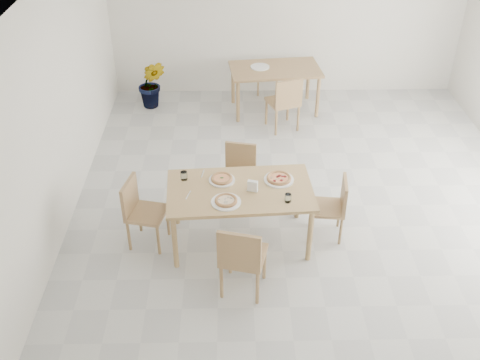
{
  "coord_description": "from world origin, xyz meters",
  "views": [
    {
      "loc": [
        -0.97,
        -5.82,
        4.4
      ],
      "look_at": [
        -0.87,
        -0.66,
        0.88
      ],
      "focal_mm": 42.0,
      "sensor_mm": 36.0,
      "label": 1
    }
  ],
  "objects_px": {
    "chair_west": "(140,208)",
    "plate_mushroom": "(226,202)",
    "second_table": "(275,73)",
    "tumbler_b": "(288,198)",
    "pizza_margherita": "(222,178)",
    "chair_back_s": "(285,100)",
    "main_table": "(240,194)",
    "plate_empty": "(260,67)",
    "pizza_pepperoni": "(279,178)",
    "chair_east": "(334,204)",
    "chair_south": "(242,256)",
    "potted_plant": "(152,84)",
    "tumbler_a": "(184,176)",
    "pizza_mushroom": "(226,200)",
    "plate_pepperoni": "(279,180)",
    "chair_back_n": "(270,67)",
    "plate_margherita": "(222,180)",
    "chair_north": "(239,170)",
    "napkin_holder": "(253,186)"
  },
  "relations": [
    {
      "from": "main_table",
      "to": "pizza_margherita",
      "type": "height_order",
      "value": "pizza_margherita"
    },
    {
      "from": "main_table",
      "to": "chair_west",
      "type": "distance_m",
      "value": 1.17
    },
    {
      "from": "chair_west",
      "to": "plate_empty",
      "type": "height_order",
      "value": "chair_west"
    },
    {
      "from": "plate_margherita",
      "to": "tumbler_b",
      "type": "relative_size",
      "value": 3.18
    },
    {
      "from": "chair_south",
      "to": "tumbler_b",
      "type": "distance_m",
      "value": 0.86
    },
    {
      "from": "chair_north",
      "to": "pizza_mushroom",
      "type": "bearing_deg",
      "value": -86.4
    },
    {
      "from": "main_table",
      "to": "plate_empty",
      "type": "relative_size",
      "value": 5.46
    },
    {
      "from": "chair_west",
      "to": "plate_mushroom",
      "type": "distance_m",
      "value": 1.07
    },
    {
      "from": "plate_margherita",
      "to": "chair_back_s",
      "type": "bearing_deg",
      "value": 69.21
    },
    {
      "from": "main_table",
      "to": "chair_west",
      "type": "xyz_separation_m",
      "value": [
        -1.15,
        0.01,
        -0.19
      ]
    },
    {
      "from": "napkin_holder",
      "to": "potted_plant",
      "type": "bearing_deg",
      "value": 130.53
    },
    {
      "from": "chair_back_s",
      "to": "plate_empty",
      "type": "xyz_separation_m",
      "value": [
        -0.36,
        0.75,
        0.24
      ]
    },
    {
      "from": "plate_pepperoni",
      "to": "pizza_pepperoni",
      "type": "bearing_deg",
      "value": -135.0
    },
    {
      "from": "main_table",
      "to": "tumbler_b",
      "type": "distance_m",
      "value": 0.58
    },
    {
      "from": "tumbler_a",
      "to": "pizza_mushroom",
      "type": "bearing_deg",
      "value": -43.36
    },
    {
      "from": "napkin_holder",
      "to": "chair_back_s",
      "type": "distance_m",
      "value": 2.83
    },
    {
      "from": "plate_margherita",
      "to": "chair_back_s",
      "type": "relative_size",
      "value": 0.33
    },
    {
      "from": "chair_back_n",
      "to": "pizza_mushroom",
      "type": "bearing_deg",
      "value": -86.35
    },
    {
      "from": "plate_pepperoni",
      "to": "plate_empty",
      "type": "relative_size",
      "value": 1.11
    },
    {
      "from": "pizza_margherita",
      "to": "chair_back_s",
      "type": "xyz_separation_m",
      "value": [
        0.96,
        2.53,
        -0.26
      ]
    },
    {
      "from": "main_table",
      "to": "pizza_pepperoni",
      "type": "bearing_deg",
      "value": 17.17
    },
    {
      "from": "chair_west",
      "to": "napkin_holder",
      "type": "distance_m",
      "value": 1.34
    },
    {
      "from": "tumbler_b",
      "to": "second_table",
      "type": "xyz_separation_m",
      "value": [
        0.12,
        3.65,
        -0.13
      ]
    },
    {
      "from": "chair_east",
      "to": "tumbler_b",
      "type": "bearing_deg",
      "value": -54.34
    },
    {
      "from": "chair_back_s",
      "to": "plate_mushroom",
      "type": "bearing_deg",
      "value": 52.67
    },
    {
      "from": "pizza_mushroom",
      "to": "chair_back_n",
      "type": "bearing_deg",
      "value": 80.06
    },
    {
      "from": "plate_mushroom",
      "to": "pizza_mushroom",
      "type": "relative_size",
      "value": 1.22
    },
    {
      "from": "plate_pepperoni",
      "to": "second_table",
      "type": "distance_m",
      "value": 3.25
    },
    {
      "from": "second_table",
      "to": "tumbler_b",
      "type": "bearing_deg",
      "value": -98.07
    },
    {
      "from": "main_table",
      "to": "pizza_mushroom",
      "type": "xyz_separation_m",
      "value": [
        -0.16,
        -0.25,
        0.11
      ]
    },
    {
      "from": "chair_east",
      "to": "second_table",
      "type": "height_order",
      "value": "chair_east"
    },
    {
      "from": "potted_plant",
      "to": "second_table",
      "type": "bearing_deg",
      "value": -4.15
    },
    {
      "from": "tumbler_b",
      "to": "plate_empty",
      "type": "relative_size",
      "value": 0.3
    },
    {
      "from": "chair_south",
      "to": "plate_empty",
      "type": "xyz_separation_m",
      "value": [
        0.39,
        4.32,
        0.23
      ]
    },
    {
      "from": "pizza_mushroom",
      "to": "chair_back_s",
      "type": "xyz_separation_m",
      "value": [
        0.91,
        2.95,
        -0.26
      ]
    },
    {
      "from": "chair_west",
      "to": "plate_empty",
      "type": "distance_m",
      "value": 3.78
    },
    {
      "from": "plate_mushroom",
      "to": "potted_plant",
      "type": "height_order",
      "value": "potted_plant"
    },
    {
      "from": "plate_margherita",
      "to": "plate_empty",
      "type": "relative_size",
      "value": 0.97
    },
    {
      "from": "plate_mushroom",
      "to": "pizza_mushroom",
      "type": "height_order",
      "value": "pizza_mushroom"
    },
    {
      "from": "plate_mushroom",
      "to": "second_table",
      "type": "xyz_separation_m",
      "value": [
        0.8,
        3.67,
        -0.09
      ]
    },
    {
      "from": "chair_west",
      "to": "pizza_margherita",
      "type": "xyz_separation_m",
      "value": [
        0.95,
        0.17,
        0.29
      ]
    },
    {
      "from": "plate_mushroom",
      "to": "pizza_pepperoni",
      "type": "height_order",
      "value": "pizza_pepperoni"
    },
    {
      "from": "plate_mushroom",
      "to": "plate_pepperoni",
      "type": "distance_m",
      "value": 0.74
    },
    {
      "from": "chair_west",
      "to": "tumbler_a",
      "type": "bearing_deg",
      "value": -56.01
    },
    {
      "from": "main_table",
      "to": "chair_north",
      "type": "relative_size",
      "value": 2.1
    },
    {
      "from": "chair_south",
      "to": "potted_plant",
      "type": "bearing_deg",
      "value": -58.16
    },
    {
      "from": "pizza_pepperoni",
      "to": "chair_back_s",
      "type": "relative_size",
      "value": 0.34
    },
    {
      "from": "chair_east",
      "to": "pizza_margherita",
      "type": "xyz_separation_m",
      "value": [
        -1.31,
        0.09,
        0.32
      ]
    },
    {
      "from": "chair_east",
      "to": "chair_west",
      "type": "bearing_deg",
      "value": -81.57
    },
    {
      "from": "pizza_mushroom",
      "to": "potted_plant",
      "type": "bearing_deg",
      "value": 108.3
    }
  ]
}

